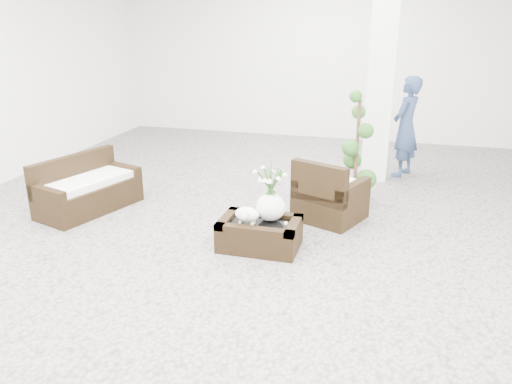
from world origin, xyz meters
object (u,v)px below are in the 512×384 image
(loveseat, at_px, (88,184))
(topiary, at_px, (357,147))
(armchair, at_px, (331,189))
(coffee_table, at_px, (260,235))

(loveseat, height_order, topiary, topiary)
(topiary, bearing_deg, armchair, -105.22)
(armchair, relative_size, loveseat, 0.60)
(loveseat, xyz_separation_m, topiary, (3.46, 1.44, 0.40))
(loveseat, bearing_deg, armchair, -62.60)
(coffee_table, bearing_deg, armchair, 58.96)
(coffee_table, distance_m, topiary, 2.24)
(armchair, relative_size, topiary, 0.53)
(coffee_table, relative_size, armchair, 1.09)
(coffee_table, relative_size, loveseat, 0.65)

